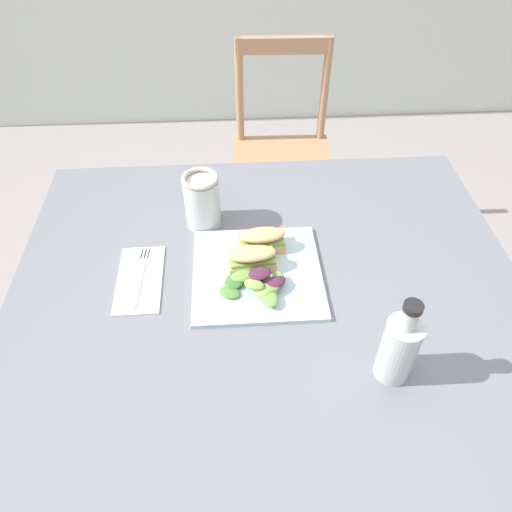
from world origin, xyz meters
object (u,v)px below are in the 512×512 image
object	(u,v)px
sandwich_half_back	(262,240)
plate_lunch	(257,273)
bottle_cold_brew	(398,351)
mason_jar_iced_tea	(202,203)
dining_table	(267,322)
sandwich_half_front	(254,258)
fork_on_napkin	(141,273)
chair_wooden_far	(282,156)

from	to	relation	value
sandwich_half_back	plate_lunch	bearing A→B (deg)	-102.08
bottle_cold_brew	mason_jar_iced_tea	size ratio (longest dim) A/B	1.40
bottle_cold_brew	mason_jar_iced_tea	distance (m)	0.58
dining_table	plate_lunch	xyz separation A→B (m)	(-0.02, 0.04, 0.13)
sandwich_half_back	bottle_cold_brew	bearing A→B (deg)	-57.12
dining_table	bottle_cold_brew	size ratio (longest dim) A/B	5.82
sandwich_half_back	mason_jar_iced_tea	size ratio (longest dim) A/B	0.79
sandwich_half_front	fork_on_napkin	bearing A→B (deg)	179.32
bottle_cold_brew	chair_wooden_far	bearing A→B (deg)	93.53
dining_table	mason_jar_iced_tea	size ratio (longest dim) A/B	8.13
fork_on_napkin	bottle_cold_brew	xyz separation A→B (m)	(0.50, -0.29, 0.06)
fork_on_napkin	sandwich_half_back	bearing A→B (deg)	11.61
bottle_cold_brew	sandwich_half_back	bearing A→B (deg)	122.88
plate_lunch	mason_jar_iced_tea	size ratio (longest dim) A/B	2.05
dining_table	sandwich_half_front	xyz separation A→B (m)	(-0.03, 0.06, 0.16)
sandwich_half_front	chair_wooden_far	bearing A→B (deg)	79.47
fork_on_napkin	bottle_cold_brew	bearing A→B (deg)	-29.67
dining_table	sandwich_half_front	bearing A→B (deg)	116.82
fork_on_napkin	bottle_cold_brew	size ratio (longest dim) A/B	0.94
dining_table	fork_on_napkin	distance (m)	0.32
mason_jar_iced_tea	sandwich_half_back	bearing A→B (deg)	-39.82
plate_lunch	bottle_cold_brew	distance (m)	0.36
sandwich_half_front	sandwich_half_back	xyz separation A→B (m)	(0.02, 0.06, 0.00)
dining_table	sandwich_half_back	distance (m)	0.20
chair_wooden_far	bottle_cold_brew	distance (m)	1.25
chair_wooden_far	sandwich_half_back	size ratio (longest dim) A/B	7.78
mason_jar_iced_tea	fork_on_napkin	bearing A→B (deg)	-129.13
fork_on_napkin	bottle_cold_brew	distance (m)	0.58
plate_lunch	bottle_cold_brew	xyz separation A→B (m)	(0.24, -0.27, 0.06)
sandwich_half_front	bottle_cold_brew	world-z (taller)	bottle_cold_brew
sandwich_half_front	mason_jar_iced_tea	world-z (taller)	mason_jar_iced_tea
plate_lunch	chair_wooden_far	bearing A→B (deg)	80.02
sandwich_half_front	sandwich_half_back	size ratio (longest dim) A/B	1.00
plate_lunch	mason_jar_iced_tea	distance (m)	0.23
plate_lunch	mason_jar_iced_tea	xyz separation A→B (m)	(-0.12, 0.19, 0.06)
chair_wooden_far	mason_jar_iced_tea	distance (m)	0.87
dining_table	bottle_cold_brew	world-z (taller)	bottle_cold_brew
chair_wooden_far	mason_jar_iced_tea	size ratio (longest dim) A/B	6.16
sandwich_half_front	sandwich_half_back	world-z (taller)	same
chair_wooden_far	mason_jar_iced_tea	xyz separation A→B (m)	(-0.29, -0.74, 0.36)
dining_table	fork_on_napkin	bearing A→B (deg)	168.04
sandwich_half_back	fork_on_napkin	xyz separation A→B (m)	(-0.28, -0.06, -0.03)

